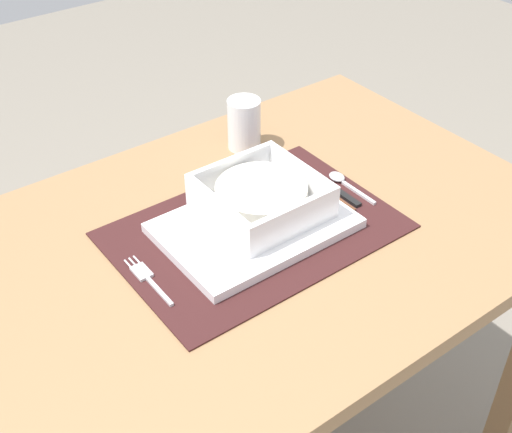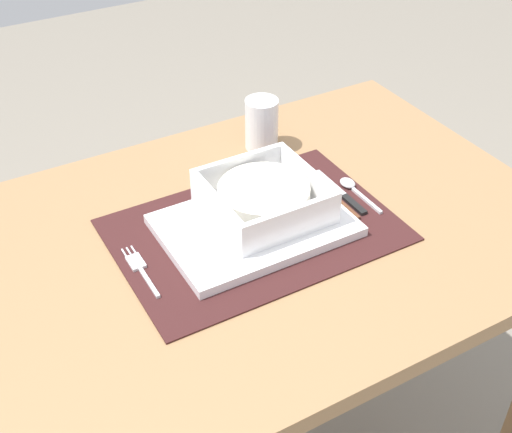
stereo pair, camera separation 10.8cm
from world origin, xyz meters
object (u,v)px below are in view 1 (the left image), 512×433
object	(u,v)px
dining_table	(255,280)
butter_knife	(334,189)
bread_knife	(330,196)
porridge_bowl	(261,198)
drinking_glass	(244,127)
spoon	(341,180)
fork	(146,277)

from	to	relation	value
dining_table	butter_knife	xyz separation A→B (m)	(0.18, 0.01, 0.11)
dining_table	bread_knife	size ratio (longest dim) A/B	7.58
porridge_bowl	bread_knife	world-z (taller)	porridge_bowl
butter_knife	drinking_glass	size ratio (longest dim) A/B	1.48
bread_knife	butter_knife	bearing A→B (deg)	34.09
drinking_glass	spoon	bearing A→B (deg)	-72.73
butter_knife	drinking_glass	xyz separation A→B (m)	(-0.04, 0.21, 0.04)
porridge_bowl	dining_table	bearing A→B (deg)	-146.87
butter_knife	bread_knife	bearing A→B (deg)	-145.68
porridge_bowl	spoon	world-z (taller)	porridge_bowl
dining_table	drinking_glass	bearing A→B (deg)	57.54
dining_table	bread_knife	xyz separation A→B (m)	(0.16, -0.01, 0.11)
butter_knife	bread_knife	size ratio (longest dim) A/B	1.10
drinking_glass	fork	bearing A→B (deg)	-147.22
fork	spoon	bearing A→B (deg)	3.30
bread_knife	drinking_glass	bearing A→B (deg)	96.37
porridge_bowl	fork	world-z (taller)	porridge_bowl
dining_table	fork	world-z (taller)	fork
butter_knife	drinking_glass	distance (m)	0.22
bread_knife	drinking_glass	distance (m)	0.23
fork	bread_knife	size ratio (longest dim) A/B	0.95
spoon	butter_knife	bearing A→B (deg)	-158.83
butter_knife	drinking_glass	world-z (taller)	drinking_glass
dining_table	fork	xyz separation A→B (m)	(-0.20, 0.00, 0.11)
dining_table	spoon	distance (m)	0.23
fork	spoon	world-z (taller)	spoon
porridge_bowl	spoon	size ratio (longest dim) A/B	1.58
bread_knife	drinking_glass	xyz separation A→B (m)	(-0.02, 0.23, 0.04)
spoon	butter_knife	world-z (taller)	spoon
dining_table	bread_knife	distance (m)	0.19
spoon	butter_knife	distance (m)	0.03
spoon	drinking_glass	xyz separation A→B (m)	(-0.06, 0.20, 0.04)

